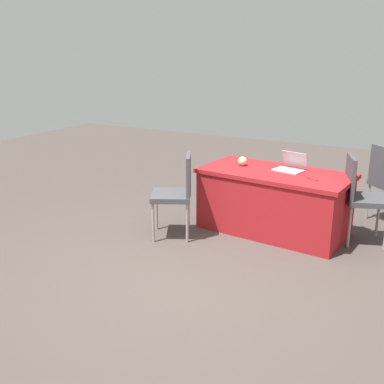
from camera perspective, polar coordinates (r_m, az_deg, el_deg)
name	(u,v)px	position (r m, az deg, el deg)	size (l,w,h in m)	color
ground_plane	(174,286)	(4.31, -2.25, -11.55)	(14.40, 14.40, 0.00)	#4C423D
table_foreground	(274,201)	(5.48, 10.13, -1.15)	(1.79, 1.02, 0.74)	#AD1E23
chair_near_front	(361,193)	(5.36, 20.20, -0.16)	(0.56, 0.56, 0.98)	#9E9993
chair_aisle	(177,190)	(5.20, -1.83, 0.28)	(0.59, 0.59, 0.97)	#9E9993
laptop_silver	(290,167)	(5.44, 12.11, 3.05)	(0.37, 0.36, 0.21)	silver
yarn_ball	(242,161)	(5.57, 6.28, 3.82)	(0.11, 0.11, 0.11)	beige
scissors_red	(312,179)	(5.14, 14.63, 1.62)	(0.18, 0.04, 0.01)	red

